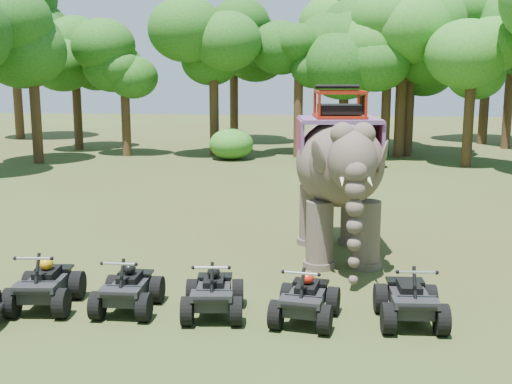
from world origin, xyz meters
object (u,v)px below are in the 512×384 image
at_px(elephant, 338,173).
at_px(atv_2, 213,287).
at_px(atv_3, 306,292).
at_px(atv_1, 128,283).
at_px(atv_0, 45,278).
at_px(atv_4, 410,292).

relative_size(elephant, atv_2, 3.28).
bearing_deg(atv_3, atv_1, -173.99).
height_order(elephant, atv_0, elephant).
distance_m(atv_3, atv_4, 1.99).
relative_size(elephant, atv_1, 3.29).
distance_m(atv_0, atv_2, 3.47).
distance_m(elephant, atv_0, 7.59).
bearing_deg(elephant, atv_3, -104.70).
bearing_deg(atv_3, atv_2, -174.98).
relative_size(atv_1, atv_4, 0.96).
bearing_deg(atv_2, atv_3, -10.15).
bearing_deg(atv_2, atv_4, -6.04).
bearing_deg(elephant, atv_0, -149.68).
bearing_deg(elephant, atv_2, -125.42).
height_order(atv_3, atv_4, atv_4).
height_order(atv_0, atv_2, atv_0).
distance_m(elephant, atv_1, 6.33).
xyz_separation_m(elephant, atv_1, (-4.20, -4.46, -1.60)).
height_order(atv_0, atv_4, atv_0).
xyz_separation_m(atv_1, atv_4, (5.54, -0.02, 0.03)).
height_order(elephant, atv_4, elephant).
height_order(elephant, atv_3, elephant).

